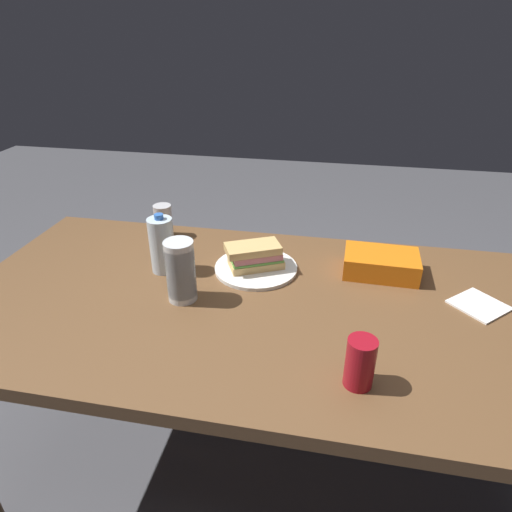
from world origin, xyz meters
The scene contains 10 objects.
ground_plane centered at (0.00, 0.00, 0.00)m, with size 8.00×8.00×0.00m, color #4C4C51.
dining_table centered at (0.00, 0.00, 0.67)m, with size 1.86×0.90×0.76m.
paper_plate centered at (0.08, -0.17, 0.77)m, with size 0.27×0.27×0.01m, color white.
sandwich centered at (0.08, -0.17, 0.81)m, with size 0.20×0.17×0.08m.
soda_can_red centered at (-0.24, 0.28, 0.82)m, with size 0.07×0.07×0.12m, color maroon.
chip_bag centered at (-0.32, -0.23, 0.79)m, with size 0.23×0.15×0.07m, color orange.
water_bottle_tall centered at (0.37, -0.11, 0.85)m, with size 0.08×0.08×0.20m.
plastic_cup_stack centered at (0.25, 0.03, 0.85)m, with size 0.08×0.08×0.18m.
soda_can_silver centered at (0.46, -0.36, 0.82)m, with size 0.07×0.07×0.12m, color silver.
paper_napkin centered at (-0.59, -0.09, 0.76)m, with size 0.13×0.13×0.01m, color white.
Camera 1 is at (-0.16, 1.05, 1.49)m, focal length 31.11 mm.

